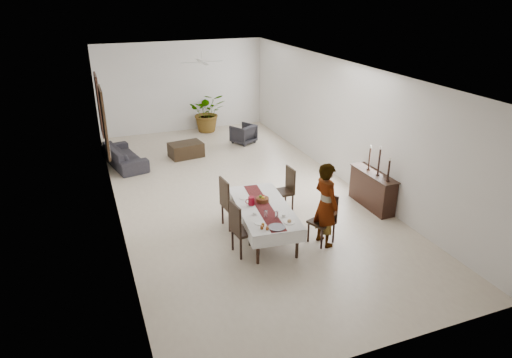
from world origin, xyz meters
name	(u,v)px	position (x,y,z in m)	size (l,w,h in m)	color
floor	(237,192)	(0.00, 0.00, 0.00)	(6.00, 12.00, 0.00)	beige
ceiling	(235,68)	(0.00, 0.00, 3.20)	(6.00, 12.00, 0.02)	white
wall_back	(182,87)	(0.00, 6.00, 1.60)	(6.00, 0.02, 3.20)	silver
wall_front	(382,259)	(0.00, -6.00, 1.60)	(6.00, 0.02, 3.20)	silver
wall_left	(110,148)	(-3.00, 0.00, 1.60)	(0.02, 12.00, 3.20)	silver
wall_right	(342,121)	(3.00, 0.00, 1.60)	(0.02, 12.00, 3.20)	silver
dining_table_top	(263,208)	(-0.19, -2.27, 0.65)	(0.90, 2.17, 0.05)	black
table_leg_fl	(258,249)	(-0.70, -3.25, 0.32)	(0.06, 0.06, 0.63)	black
table_leg_fr	(297,244)	(0.09, -3.34, 0.32)	(0.06, 0.06, 0.63)	black
table_leg_bl	(235,203)	(-0.47, -1.21, 0.32)	(0.06, 0.06, 0.63)	black
table_leg_br	(268,200)	(0.32, -1.30, 0.32)	(0.06, 0.06, 0.63)	black
tablecloth_top	(263,207)	(-0.19, -2.27, 0.68)	(1.07, 2.33, 0.01)	silver
tablecloth_drape_left	(239,215)	(-0.72, -2.22, 0.55)	(0.01, 2.33, 0.27)	white
tablecloth_drape_right	(287,209)	(0.33, -2.33, 0.55)	(0.01, 2.33, 0.27)	silver
tablecloth_drape_near	(280,239)	(-0.32, -3.43, 0.55)	(1.07, 0.01, 0.27)	white
tablecloth_drape_far	(250,190)	(-0.06, -1.12, 0.55)	(1.07, 0.01, 0.27)	white
table_runner	(263,206)	(-0.19, -2.27, 0.69)	(0.32, 2.26, 0.00)	maroon
red_pitcher	(251,201)	(-0.40, -2.12, 0.78)	(0.14, 0.14, 0.18)	maroon
pitcher_handle	(248,201)	(-0.48, -2.11, 0.78)	(0.11, 0.11, 0.02)	maroon
wine_glass_near	(277,215)	(-0.15, -2.87, 0.76)	(0.06, 0.06, 0.15)	silver
wine_glass_mid	(266,214)	(-0.34, -2.76, 0.76)	(0.06, 0.06, 0.15)	white
teacup_right	(284,215)	(0.02, -2.84, 0.71)	(0.08, 0.08, 0.05)	white
saucer_right	(284,216)	(0.02, -2.84, 0.69)	(0.14, 0.14, 0.01)	white
teacup_left	(255,213)	(-0.50, -2.56, 0.71)	(0.08, 0.08, 0.05)	white
saucer_left	(255,214)	(-0.50, -2.56, 0.69)	(0.14, 0.14, 0.01)	white
plate_near_right	(289,222)	(0.01, -3.12, 0.69)	(0.22, 0.22, 0.01)	white
bread_near_right	(289,221)	(0.01, -3.12, 0.72)	(0.08, 0.08, 0.08)	tan
plate_near_left	(259,223)	(-0.54, -2.92, 0.69)	(0.22, 0.22, 0.01)	white
plate_far_left	(244,198)	(-0.42, -1.75, 0.69)	(0.22, 0.22, 0.01)	white
serving_tray	(277,227)	(-0.30, -3.22, 0.70)	(0.33, 0.33, 0.02)	#3C3C41
jam_jar_a	(267,228)	(-0.50, -3.22, 0.72)	(0.06, 0.06, 0.07)	brown
jam_jar_b	(262,227)	(-0.58, -3.16, 0.72)	(0.06, 0.06, 0.07)	brown
jam_jar_c	(263,225)	(-0.53, -3.07, 0.72)	(0.06, 0.06, 0.07)	brown
fruit_basket	(263,200)	(-0.12, -2.06, 0.73)	(0.27, 0.27, 0.09)	brown
fruit_red	(264,196)	(-0.09, -2.04, 0.80)	(0.08, 0.08, 0.08)	maroon
fruit_green	(261,196)	(-0.15, -2.02, 0.80)	(0.07, 0.07, 0.07)	#548A29
fruit_yellow	(263,198)	(-0.13, -2.10, 0.80)	(0.08, 0.08, 0.08)	gold
chair_right_near_seat	(322,222)	(0.82, -2.98, 0.47)	(0.45, 0.45, 0.05)	black
chair_right_near_leg_fl	(333,233)	(1.05, -3.09, 0.22)	(0.04, 0.04, 0.44)	black
chair_right_near_leg_fr	(320,227)	(0.93, -2.75, 0.22)	(0.04, 0.04, 0.44)	black
chair_right_near_leg_bl	(322,239)	(0.71, -3.22, 0.22)	(0.04, 0.04, 0.44)	black
chair_right_near_leg_br	(308,232)	(0.58, -2.87, 0.22)	(0.04, 0.04, 0.44)	black
chair_right_near_back	(329,206)	(1.01, -2.91, 0.77)	(0.45, 0.04, 0.57)	black
chair_right_far_seat	(282,192)	(0.67, -1.34, 0.47)	(0.45, 0.45, 0.05)	black
chair_right_far_leg_fl	(293,203)	(0.86, -1.52, 0.22)	(0.04, 0.04, 0.44)	black
chair_right_far_leg_fr	(286,197)	(0.85, -1.15, 0.22)	(0.04, 0.04, 0.44)	black
chair_right_far_leg_bl	(279,206)	(0.49, -1.53, 0.22)	(0.04, 0.04, 0.44)	black
chair_right_far_leg_br	(272,200)	(0.48, -1.16, 0.22)	(0.04, 0.04, 0.44)	black
chair_right_far_back	(290,179)	(0.88, -1.33, 0.77)	(0.45, 0.04, 0.57)	black
chair_left_near_seat	(245,231)	(-0.78, -2.78, 0.50)	(0.47, 0.47, 0.05)	black
chair_left_near_leg_fl	(233,240)	(-1.00, -2.61, 0.23)	(0.05, 0.05, 0.47)	black
chair_left_near_leg_fr	(241,249)	(-0.95, -3.00, 0.23)	(0.05, 0.05, 0.47)	black
chair_left_near_leg_bl	(250,235)	(-0.61, -2.57, 0.23)	(0.05, 0.05, 0.47)	black
chair_left_near_leg_br	(259,244)	(-0.57, -2.96, 0.23)	(0.05, 0.05, 0.47)	black
chair_left_near_back	(235,218)	(-1.00, -2.81, 0.82)	(0.47, 0.04, 0.60)	black
chair_left_far_seat	(234,205)	(-0.63, -1.65, 0.51)	(0.49, 0.49, 0.06)	black
chair_left_far_leg_fl	(223,214)	(-0.85, -1.47, 0.24)	(0.05, 0.05, 0.48)	black
chair_left_far_leg_fr	(230,222)	(-0.81, -1.87, 0.24)	(0.05, 0.05, 0.48)	black
chair_left_far_leg_bl	(239,210)	(-0.45, -1.43, 0.24)	(0.05, 0.05, 0.48)	black
chair_left_far_leg_br	(246,218)	(-0.42, -1.83, 0.24)	(0.05, 0.05, 0.48)	black
chair_left_far_back	(224,193)	(-0.85, -1.67, 0.84)	(0.49, 0.04, 0.62)	black
woman	(326,205)	(0.86, -3.03, 0.89)	(0.65, 0.43, 1.78)	gray
sideboard_body	(372,190)	(2.78, -1.93, 0.42)	(0.38, 1.41, 0.84)	black
sideboard_top	(374,173)	(2.78, -1.93, 0.86)	(0.41, 1.46, 0.03)	black
candlestick_near_base	(387,180)	(2.78, -2.44, 0.89)	(0.09, 0.09, 0.03)	black
candlestick_near_shaft	(389,170)	(2.78, -2.44, 1.13)	(0.05, 0.05, 0.47)	black
candlestick_near_candle	(390,159)	(2.78, -2.44, 1.41)	(0.03, 0.03, 0.08)	white
candlestick_mid_base	(378,175)	(2.78, -2.07, 0.89)	(0.09, 0.09, 0.03)	black
candlestick_mid_shaft	(379,162)	(2.78, -2.07, 1.21)	(0.05, 0.05, 0.61)	black
candlestick_mid_candle	(381,148)	(2.78, -2.07, 1.55)	(0.03, 0.03, 0.08)	beige
candlestick_far_base	(368,169)	(2.78, -1.69, 0.89)	(0.09, 0.09, 0.03)	black
candlestick_far_shaft	(370,158)	(2.78, -1.69, 1.16)	(0.05, 0.05, 0.52)	black
candlestick_far_candle	(371,147)	(2.78, -1.69, 1.45)	(0.03, 0.03, 0.08)	beige
sofa	(124,156)	(-2.49, 3.08, 0.30)	(2.04, 0.80, 0.60)	#2D2A30
armchair	(243,134)	(1.52, 3.75, 0.32)	(0.69, 0.71, 0.65)	#28262B
coffee_table	(186,150)	(-0.61, 3.13, 0.22)	(1.00, 0.67, 0.45)	black
potted_plant	(208,112)	(0.78, 5.53, 0.71)	(1.29, 1.12, 1.43)	#2F6127
mirror_frame_near	(104,122)	(-2.96, 2.20, 1.60)	(0.06, 1.05, 1.85)	black
mirror_glass_near	(106,122)	(-2.92, 2.20, 1.60)	(0.01, 0.90, 1.70)	silver
mirror_frame_far	(99,105)	(-2.96, 4.30, 1.60)	(0.06, 1.05, 1.85)	black
mirror_glass_far	(100,105)	(-2.92, 4.30, 1.60)	(0.01, 0.90, 1.70)	silver
fan_rod	(202,55)	(0.00, 3.00, 3.10)	(0.04, 0.04, 0.20)	silver
fan_hub	(202,62)	(0.00, 3.00, 2.90)	(0.16, 0.16, 0.08)	white
fan_blade_n	(199,60)	(0.00, 3.35, 2.90)	(0.10, 0.55, 0.01)	silver
fan_blade_s	(205,64)	(0.00, 2.65, 2.90)	(0.10, 0.55, 0.01)	silver
fan_blade_e	(214,61)	(0.35, 3.00, 2.90)	(0.55, 0.10, 0.01)	silver
fan_blade_w	(190,63)	(-0.35, 3.00, 2.90)	(0.55, 0.10, 0.01)	silver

